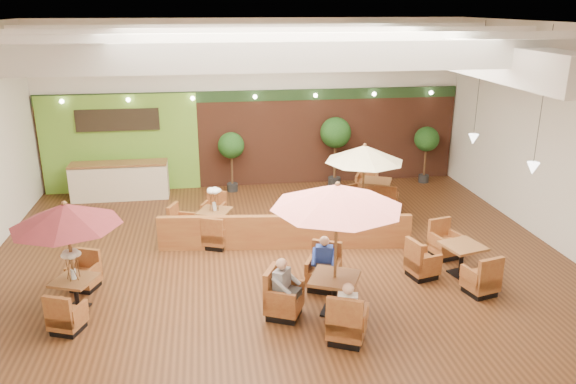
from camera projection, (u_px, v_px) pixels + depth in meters
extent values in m
plane|color=#381E0F|center=(279.00, 257.00, 13.81)|extent=(14.00, 14.00, 0.00)
cube|color=silver|center=(254.00, 104.00, 18.56)|extent=(14.00, 0.04, 5.50)
cube|color=silver|center=(339.00, 259.00, 7.31)|extent=(14.00, 0.04, 5.50)
cube|color=silver|center=(557.00, 138.00, 13.92)|extent=(0.04, 12.00, 5.50)
cube|color=white|center=(278.00, 24.00, 12.06)|extent=(14.00, 12.00, 0.04)
cube|color=brown|center=(255.00, 139.00, 18.87)|extent=(13.90, 0.10, 3.20)
cube|color=#1E3819|center=(254.00, 96.00, 18.40)|extent=(13.90, 0.12, 0.35)
cube|color=#68A12E|center=(120.00, 144.00, 18.19)|extent=(5.00, 0.08, 3.20)
cube|color=black|center=(118.00, 120.00, 17.86)|extent=(2.60, 0.08, 0.70)
cube|color=white|center=(430.00, 48.00, 12.73)|extent=(0.60, 11.00, 0.60)
cube|color=white|center=(313.00, 57.00, 8.42)|extent=(13.60, 0.12, 0.45)
cube|color=white|center=(287.00, 45.00, 10.95)|extent=(13.60, 0.12, 0.45)
cube|color=white|center=(271.00, 37.00, 13.39)|extent=(13.60, 0.12, 0.45)
cube|color=white|center=(259.00, 32.00, 15.92)|extent=(13.60, 0.12, 0.45)
cylinder|color=black|center=(543.00, 99.00, 12.45)|extent=(0.01, 0.01, 3.20)
cone|color=white|center=(533.00, 168.00, 12.96)|extent=(0.28, 0.28, 0.28)
cylinder|color=black|center=(479.00, 82.00, 15.26)|extent=(0.01, 0.01, 3.20)
cone|color=white|center=(473.00, 139.00, 15.77)|extent=(0.28, 0.28, 0.28)
sphere|color=#FFEAC6|center=(62.00, 101.00, 17.34)|extent=(0.14, 0.14, 0.14)
sphere|color=#FFEAC6|center=(128.00, 100.00, 17.62)|extent=(0.14, 0.14, 0.14)
sphere|color=#FFEAC6|center=(193.00, 98.00, 17.90)|extent=(0.14, 0.14, 0.14)
sphere|color=#FFEAC6|center=(255.00, 97.00, 18.18)|extent=(0.14, 0.14, 0.14)
sphere|color=#FFEAC6|center=(315.00, 95.00, 18.46)|extent=(0.14, 0.14, 0.14)
sphere|color=#FFEAC6|center=(374.00, 94.00, 18.75)|extent=(0.14, 0.14, 0.14)
sphere|color=#FFEAC6|center=(431.00, 93.00, 19.03)|extent=(0.14, 0.14, 0.14)
cube|color=beige|center=(120.00, 182.00, 17.79)|extent=(3.00, 0.70, 1.10)
cube|color=brown|center=(118.00, 164.00, 17.60)|extent=(3.00, 0.75, 0.06)
cube|color=brown|center=(285.00, 232.00, 14.14)|extent=(6.36, 0.97, 0.88)
cube|color=brown|center=(74.00, 280.00, 11.26)|extent=(0.98, 0.98, 0.05)
cylinder|color=black|center=(76.00, 294.00, 11.36)|extent=(0.09, 0.09, 0.59)
cube|color=black|center=(78.00, 308.00, 11.46)|extent=(0.52, 0.52, 0.04)
cube|color=brown|center=(67.00, 319.00, 10.58)|extent=(0.72, 0.72, 0.29)
cube|color=brown|center=(68.00, 312.00, 10.30)|extent=(0.55, 0.29, 0.63)
cube|color=brown|center=(54.00, 309.00, 10.58)|extent=(0.25, 0.48, 0.25)
cube|color=brown|center=(79.00, 312.00, 10.47)|extent=(0.25, 0.48, 0.25)
cube|color=black|center=(69.00, 328.00, 10.65)|extent=(0.64, 0.64, 0.13)
cube|color=brown|center=(85.00, 278.00, 12.17)|extent=(0.72, 0.72, 0.29)
cube|color=brown|center=(81.00, 262.00, 12.28)|extent=(0.55, 0.29, 0.63)
cube|color=brown|center=(94.00, 271.00, 12.06)|extent=(0.25, 0.48, 0.25)
cube|color=brown|center=(73.00, 269.00, 12.17)|extent=(0.25, 0.48, 0.25)
cube|color=black|center=(86.00, 286.00, 12.24)|extent=(0.64, 0.64, 0.13)
cylinder|color=brown|center=(71.00, 259.00, 11.11)|extent=(0.06, 0.06, 2.23)
cone|color=#53181C|center=(65.00, 214.00, 10.81)|extent=(2.14, 2.14, 0.45)
sphere|color=brown|center=(64.00, 203.00, 10.74)|extent=(0.10, 0.10, 0.10)
cylinder|color=silver|center=(74.00, 274.00, 11.21)|extent=(0.10, 0.10, 0.22)
cube|color=brown|center=(335.00, 278.00, 11.07)|extent=(1.21, 1.21, 0.06)
cylinder|color=black|center=(334.00, 295.00, 11.19)|extent=(0.11, 0.11, 0.70)
cube|color=black|center=(334.00, 311.00, 11.31)|extent=(0.64, 0.64, 0.04)
cube|color=brown|center=(347.00, 325.00, 10.26)|extent=(0.88, 0.88, 0.34)
cube|color=brown|center=(357.00, 317.00, 9.94)|extent=(0.64, 0.38, 0.75)
cube|color=brown|center=(330.00, 313.00, 10.27)|extent=(0.33, 0.57, 0.30)
cube|color=brown|center=(364.00, 318.00, 10.11)|extent=(0.33, 0.57, 0.30)
cube|color=black|center=(346.00, 337.00, 10.34)|extent=(0.78, 0.78, 0.15)
cube|color=brown|center=(324.00, 275.00, 12.16)|extent=(0.88, 0.88, 0.34)
cube|color=brown|center=(316.00, 257.00, 12.28)|extent=(0.64, 0.38, 0.75)
cube|color=brown|center=(338.00, 268.00, 12.01)|extent=(0.33, 0.57, 0.30)
cube|color=brown|center=(310.00, 265.00, 12.18)|extent=(0.33, 0.57, 0.30)
cube|color=black|center=(323.00, 285.00, 12.24)|extent=(0.78, 0.78, 0.15)
cube|color=brown|center=(284.00, 302.00, 11.07)|extent=(0.88, 0.88, 0.34)
cube|color=brown|center=(296.00, 284.00, 11.11)|extent=(0.38, 0.64, 0.75)
cube|color=brown|center=(288.00, 285.00, 11.28)|extent=(0.57, 0.33, 0.30)
cube|color=brown|center=(279.00, 300.00, 10.72)|extent=(0.57, 0.33, 0.30)
cube|color=black|center=(284.00, 313.00, 11.15)|extent=(0.78, 0.78, 0.15)
cylinder|color=brown|center=(336.00, 252.00, 10.89)|extent=(0.06, 0.06, 2.67)
cone|color=#F37975|center=(337.00, 196.00, 10.52)|extent=(2.56, 2.56, 0.45)
sphere|color=brown|center=(338.00, 184.00, 10.45)|extent=(0.10, 0.10, 0.10)
cube|color=brown|center=(362.00, 203.00, 15.58)|extent=(1.01, 1.01, 0.05)
cylinder|color=black|center=(362.00, 214.00, 15.68)|extent=(0.09, 0.09, 0.60)
cube|color=black|center=(361.00, 224.00, 15.78)|extent=(0.54, 0.54, 0.04)
cube|color=brown|center=(371.00, 228.00, 14.89)|extent=(0.74, 0.74, 0.29)
cube|color=brown|center=(370.00, 221.00, 14.59)|extent=(0.55, 0.31, 0.63)
cube|color=brown|center=(363.00, 223.00, 14.70)|extent=(0.27, 0.48, 0.25)
cube|color=brown|center=(378.00, 219.00, 14.97)|extent=(0.27, 0.48, 0.25)
cube|color=black|center=(370.00, 235.00, 14.96)|extent=(0.66, 0.66, 0.13)
cube|color=brown|center=(354.00, 206.00, 16.50)|extent=(0.74, 0.74, 0.29)
cube|color=brown|center=(355.00, 195.00, 16.63)|extent=(0.55, 0.31, 0.63)
cube|color=brown|center=(361.00, 198.00, 16.58)|extent=(0.27, 0.48, 0.25)
cube|color=brown|center=(347.00, 202.00, 16.31)|extent=(0.27, 0.48, 0.25)
cube|color=black|center=(354.00, 212.00, 16.57)|extent=(0.66, 0.66, 0.13)
cube|color=brown|center=(332.00, 218.00, 15.57)|extent=(0.74, 0.74, 0.29)
cube|color=brown|center=(340.00, 209.00, 15.43)|extent=(0.31, 0.55, 0.63)
cube|color=brown|center=(326.00, 209.00, 15.73)|extent=(0.48, 0.27, 0.25)
cube|color=brown|center=(338.00, 214.00, 15.31)|extent=(0.48, 0.27, 0.25)
cube|color=black|center=(332.00, 225.00, 15.64)|extent=(0.66, 0.66, 0.13)
cylinder|color=brown|center=(363.00, 187.00, 15.42)|extent=(0.06, 0.06, 2.26)
cone|color=beige|center=(365.00, 153.00, 15.12)|extent=(2.17, 2.17, 0.45)
sphere|color=brown|center=(365.00, 145.00, 15.05)|extent=(0.10, 0.10, 0.10)
cube|color=brown|center=(215.00, 211.00, 14.94)|extent=(1.02, 1.02, 0.06)
cylinder|color=black|center=(215.00, 222.00, 15.05)|extent=(0.09, 0.09, 0.61)
cube|color=black|center=(216.00, 234.00, 15.15)|extent=(0.54, 0.54, 0.04)
cube|color=brown|center=(216.00, 237.00, 14.25)|extent=(0.75, 0.75, 0.30)
cube|color=brown|center=(220.00, 230.00, 13.96)|extent=(0.56, 0.30, 0.65)
cube|color=brown|center=(206.00, 230.00, 14.25)|extent=(0.26, 0.50, 0.26)
cube|color=brown|center=(226.00, 232.00, 14.13)|extent=(0.26, 0.50, 0.26)
cube|color=black|center=(216.00, 245.00, 14.31)|extent=(0.66, 0.66, 0.13)
cube|color=brown|center=(214.00, 213.00, 15.89)|extent=(0.75, 0.75, 0.30)
cube|color=brown|center=(211.00, 202.00, 16.00)|extent=(0.56, 0.30, 0.65)
cube|color=brown|center=(223.00, 208.00, 15.77)|extent=(0.26, 0.50, 0.26)
cube|color=brown|center=(205.00, 206.00, 15.89)|extent=(0.26, 0.50, 0.26)
cube|color=black|center=(215.00, 220.00, 15.96)|extent=(0.66, 0.66, 0.13)
cube|color=brown|center=(182.00, 226.00, 14.94)|extent=(0.75, 0.75, 0.30)
cube|color=brown|center=(190.00, 215.00, 14.97)|extent=(0.30, 0.56, 0.65)
cube|color=brown|center=(186.00, 217.00, 15.13)|extent=(0.50, 0.26, 0.26)
cube|color=brown|center=(177.00, 224.00, 14.64)|extent=(0.50, 0.26, 0.26)
cube|color=black|center=(183.00, 234.00, 15.01)|extent=(0.66, 0.66, 0.13)
cylinder|color=silver|center=(214.00, 206.00, 14.90)|extent=(0.10, 0.10, 0.22)
cube|color=brown|center=(463.00, 246.00, 12.69)|extent=(1.02, 1.02, 0.06)
cylinder|color=black|center=(461.00, 260.00, 12.80)|extent=(0.10, 0.10, 0.65)
cube|color=black|center=(460.00, 273.00, 12.91)|extent=(0.54, 0.54, 0.04)
cube|color=brown|center=(480.00, 281.00, 11.95)|extent=(0.74, 0.74, 0.31)
cube|color=brown|center=(485.00, 274.00, 11.61)|extent=(0.61, 0.25, 0.69)
cube|color=brown|center=(471.00, 275.00, 11.78)|extent=(0.21, 0.54, 0.28)
cube|color=brown|center=(492.00, 271.00, 11.99)|extent=(0.21, 0.54, 0.28)
cube|color=black|center=(479.00, 291.00, 12.02)|extent=(0.66, 0.66, 0.14)
cube|color=brown|center=(444.00, 246.00, 13.70)|extent=(0.74, 0.74, 0.31)
cube|color=brown|center=(444.00, 231.00, 13.84)|extent=(0.61, 0.25, 0.69)
cube|color=brown|center=(455.00, 237.00, 13.74)|extent=(0.21, 0.54, 0.28)
cube|color=brown|center=(435.00, 240.00, 13.53)|extent=(0.21, 0.54, 0.28)
cube|color=black|center=(444.00, 254.00, 13.77)|extent=(0.66, 0.66, 0.14)
cube|color=brown|center=(422.00, 265.00, 12.69)|extent=(0.74, 0.74, 0.31)
cube|color=brown|center=(435.00, 254.00, 12.57)|extent=(0.25, 0.61, 0.69)
cube|color=brown|center=(415.00, 252.00, 12.88)|extent=(0.54, 0.21, 0.28)
cube|color=brown|center=(431.00, 262.00, 12.38)|extent=(0.54, 0.21, 0.28)
cube|color=black|center=(421.00, 274.00, 12.76)|extent=(0.66, 0.66, 0.14)
cube|color=brown|center=(376.00, 181.00, 17.18)|extent=(1.17, 1.17, 0.06)
cylinder|color=black|center=(376.00, 193.00, 17.30)|extent=(0.10, 0.10, 0.69)
cube|color=black|center=(375.00, 204.00, 17.41)|extent=(0.62, 0.62, 0.04)
cube|color=brown|center=(385.00, 206.00, 16.39)|extent=(0.85, 0.85, 0.33)
cube|color=brown|center=(392.00, 198.00, 16.08)|extent=(0.63, 0.36, 0.73)
cube|color=brown|center=(375.00, 198.00, 16.40)|extent=(0.31, 0.56, 0.29)
cube|color=brown|center=(396.00, 200.00, 16.25)|extent=(0.31, 0.56, 0.29)
cube|color=black|center=(385.00, 213.00, 16.47)|extent=(0.75, 0.75, 0.15)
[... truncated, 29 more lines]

